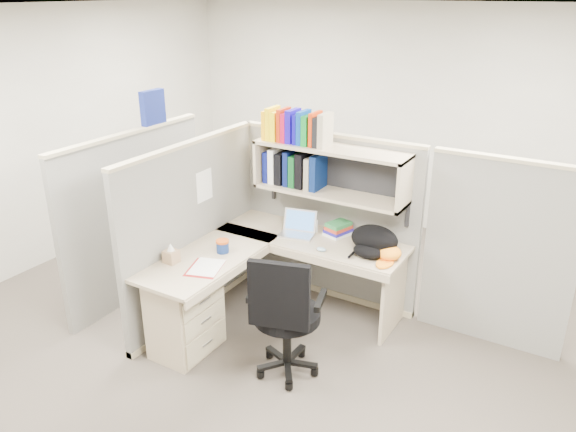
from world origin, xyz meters
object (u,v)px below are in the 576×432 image
Objects in this scene: desk at (220,295)px; laptop at (297,224)px; backpack at (372,241)px; snack_canister at (223,246)px; task_chair at (286,334)px.

laptop reaches higher than desk.
backpack reaches higher than desk.
laptop is 0.74m from backpack.
task_chair is (0.83, -0.34, -0.41)m from snack_canister.
backpack is at bearing 38.83° from desk.
snack_canister is (-1.11, -0.61, -0.06)m from backpack.
desk is at bearing 169.41° from task_chair.
task_chair is (0.72, -0.14, -0.06)m from desk.
snack_canister is 0.98m from task_chair.
task_chair reaches higher than desk.
task_chair reaches higher than snack_canister.
desk is 4.25× the size of backpack.
task_chair reaches higher than laptop.
snack_canister is 0.10× the size of task_chair.
snack_canister is at bearing -136.21° from backpack.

